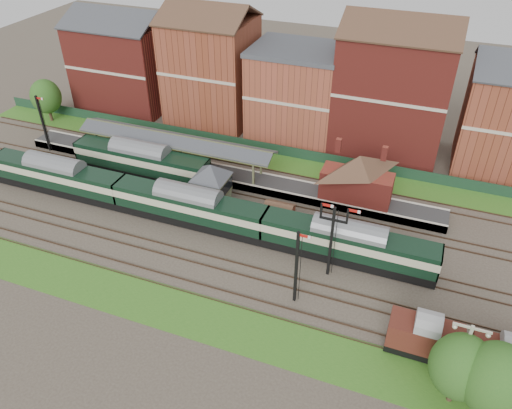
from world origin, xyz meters
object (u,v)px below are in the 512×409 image
(semaphore_bracket, at_px, (332,237))
(dmu_train, at_px, (189,206))
(goods_van_a, at_px, (424,337))
(platform_railcar, at_px, (141,161))
(signal_box, at_px, (212,186))

(semaphore_bracket, xyz_separation_m, dmu_train, (-16.25, 2.50, -2.27))
(dmu_train, relative_size, goods_van_a, 9.08)
(platform_railcar, bearing_deg, signal_box, -16.23)
(signal_box, xyz_separation_m, dmu_train, (-1.21, -3.25, -0.83))
(semaphore_bracket, xyz_separation_m, platform_railcar, (-26.20, 9.00, -2.22))
(signal_box, bearing_deg, goods_van_a, -26.61)
(signal_box, relative_size, goods_van_a, 1.04)
(semaphore_bracket, height_order, platform_railcar, semaphore_bracket)
(semaphore_bracket, bearing_deg, platform_railcar, 161.04)
(platform_railcar, bearing_deg, semaphore_bracket, -18.96)
(signal_box, distance_m, platform_railcar, 11.65)
(semaphore_bracket, distance_m, goods_van_a, 11.74)
(dmu_train, height_order, platform_railcar, platform_railcar)
(platform_railcar, bearing_deg, goods_van_a, -23.52)
(signal_box, xyz_separation_m, platform_railcar, (-11.16, 3.25, -0.78))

